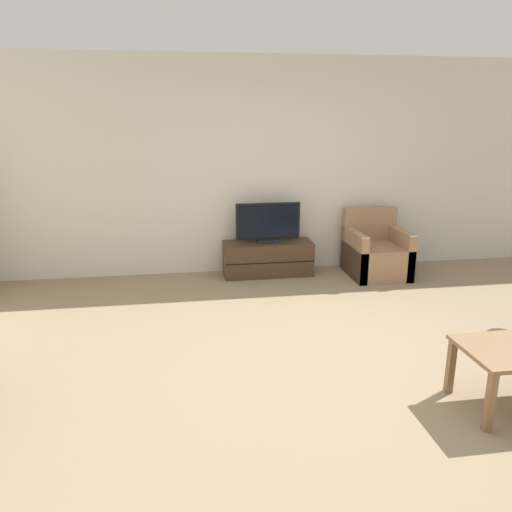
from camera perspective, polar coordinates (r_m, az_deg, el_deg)
name	(u,v)px	position (r m, az deg, el deg)	size (l,w,h in m)	color
ground_plane	(329,363)	(4.30, 8.35, -11.99)	(24.00, 24.00, 0.00)	#89755B
wall_back	(271,167)	(6.45, 1.75, 10.14)	(12.00, 0.06, 2.70)	beige
tv_stand	(268,258)	(6.40, 1.35, -0.28)	(1.13, 0.41, 0.43)	#422D1E
tv	(268,224)	(6.28, 1.38, 3.65)	(0.82, 0.18, 0.50)	black
armchair	(375,254)	(6.57, 13.48, 0.26)	(0.70, 0.76, 0.83)	#937051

